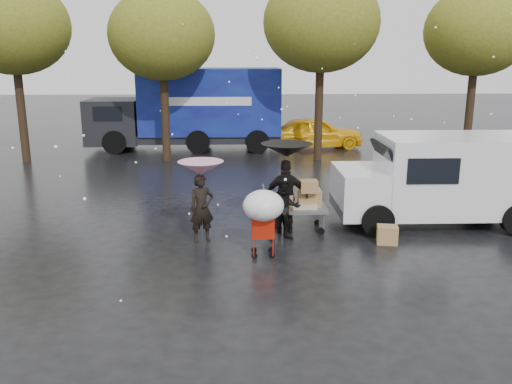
{
  "coord_description": "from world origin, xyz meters",
  "views": [
    {
      "loc": [
        -0.7,
        -11.23,
        4.16
      ],
      "look_at": [
        -0.28,
        1.0,
        1.0
      ],
      "focal_mm": 38.0,
      "sensor_mm": 36.0,
      "label": 1
    }
  ],
  "objects_px": {
    "shopping_cart": "(263,209)",
    "blue_truck": "(192,109)",
    "yellow_taxi": "(316,132)",
    "person_black": "(286,197)",
    "vendor_cart": "(298,201)",
    "white_van": "(442,178)",
    "person_pink": "(202,208)"
  },
  "relations": [
    {
      "from": "person_pink",
      "to": "blue_truck",
      "type": "bearing_deg",
      "value": 74.79
    },
    {
      "from": "person_pink",
      "to": "yellow_taxi",
      "type": "xyz_separation_m",
      "value": [
        4.3,
        12.2,
        -0.07
      ]
    },
    {
      "from": "person_black",
      "to": "white_van",
      "type": "relative_size",
      "value": 0.36
    },
    {
      "from": "shopping_cart",
      "to": "blue_truck",
      "type": "relative_size",
      "value": 0.18
    },
    {
      "from": "person_black",
      "to": "vendor_cart",
      "type": "bearing_deg",
      "value": -155.59
    },
    {
      "from": "vendor_cart",
      "to": "white_van",
      "type": "xyz_separation_m",
      "value": [
        3.61,
        0.49,
        0.43
      ]
    },
    {
      "from": "vendor_cart",
      "to": "yellow_taxi",
      "type": "distance_m",
      "value": 11.71
    },
    {
      "from": "shopping_cart",
      "to": "yellow_taxi",
      "type": "bearing_deg",
      "value": 77.42
    },
    {
      "from": "yellow_taxi",
      "to": "white_van",
      "type": "bearing_deg",
      "value": -178.06
    },
    {
      "from": "shopping_cart",
      "to": "white_van",
      "type": "height_order",
      "value": "white_van"
    },
    {
      "from": "vendor_cart",
      "to": "shopping_cart",
      "type": "xyz_separation_m",
      "value": [
        -0.92,
        -1.78,
        0.34
      ]
    },
    {
      "from": "person_black",
      "to": "shopping_cart",
      "type": "relative_size",
      "value": 1.2
    },
    {
      "from": "person_pink",
      "to": "vendor_cart",
      "type": "xyz_separation_m",
      "value": [
        2.25,
        0.67,
        -0.04
      ]
    },
    {
      "from": "person_black",
      "to": "shopping_cart",
      "type": "bearing_deg",
      "value": 70.29
    },
    {
      "from": "blue_truck",
      "to": "yellow_taxi",
      "type": "bearing_deg",
      "value": 0.55
    },
    {
      "from": "shopping_cart",
      "to": "yellow_taxi",
      "type": "distance_m",
      "value": 13.64
    },
    {
      "from": "shopping_cart",
      "to": "yellow_taxi",
      "type": "height_order",
      "value": "shopping_cart"
    },
    {
      "from": "vendor_cart",
      "to": "blue_truck",
      "type": "bearing_deg",
      "value": 106.62
    },
    {
      "from": "person_black",
      "to": "blue_truck",
      "type": "height_order",
      "value": "blue_truck"
    },
    {
      "from": "blue_truck",
      "to": "yellow_taxi",
      "type": "xyz_separation_m",
      "value": [
        5.47,
        0.05,
        -1.05
      ]
    },
    {
      "from": "yellow_taxi",
      "to": "vendor_cart",
      "type": "bearing_deg",
      "value": 163.81
    },
    {
      "from": "yellow_taxi",
      "to": "shopping_cart",
      "type": "bearing_deg",
      "value": 161.3
    },
    {
      "from": "vendor_cart",
      "to": "shopping_cart",
      "type": "bearing_deg",
      "value": -117.41
    },
    {
      "from": "person_pink",
      "to": "person_black",
      "type": "height_order",
      "value": "person_black"
    },
    {
      "from": "shopping_cart",
      "to": "blue_truck",
      "type": "height_order",
      "value": "blue_truck"
    },
    {
      "from": "white_van",
      "to": "blue_truck",
      "type": "relative_size",
      "value": 0.59
    },
    {
      "from": "person_pink",
      "to": "person_black",
      "type": "relative_size",
      "value": 0.88
    },
    {
      "from": "shopping_cart",
      "to": "blue_truck",
      "type": "distance_m",
      "value": 13.51
    },
    {
      "from": "white_van",
      "to": "blue_truck",
      "type": "xyz_separation_m",
      "value": [
        -7.04,
        10.99,
        0.6
      ]
    },
    {
      "from": "person_pink",
      "to": "yellow_taxi",
      "type": "distance_m",
      "value": 12.93
    },
    {
      "from": "person_black",
      "to": "shopping_cart",
      "type": "xyz_separation_m",
      "value": [
        -0.61,
        -1.64,
        0.19
      ]
    },
    {
      "from": "vendor_cart",
      "to": "white_van",
      "type": "relative_size",
      "value": 0.31
    }
  ]
}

